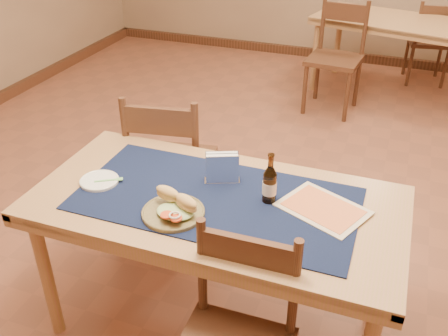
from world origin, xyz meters
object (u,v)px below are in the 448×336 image
(chair_main_far, at_px, (171,164))
(beer_bottle, at_px, (270,184))
(back_table, at_px, (398,28))
(sandwich_plate, at_px, (174,209))
(napkin_holder, at_px, (222,169))
(main_table, at_px, (216,215))

(chair_main_far, distance_m, beer_bottle, 0.95)
(back_table, bearing_deg, chair_main_far, -110.87)
(back_table, relative_size, sandwich_plate, 6.40)
(back_table, bearing_deg, napkin_holder, -100.17)
(main_table, height_order, napkin_holder, napkin_holder)
(napkin_holder, bearing_deg, sandwich_plate, -106.96)
(main_table, distance_m, back_table, 3.41)
(sandwich_plate, bearing_deg, main_table, 55.31)
(back_table, height_order, sandwich_plate, sandwich_plate)
(main_table, distance_m, beer_bottle, 0.28)
(sandwich_plate, height_order, beer_bottle, beer_bottle)
(main_table, xyz_separation_m, napkin_holder, (-0.02, 0.14, 0.15))
(napkin_holder, bearing_deg, beer_bottle, -17.99)
(beer_bottle, distance_m, napkin_holder, 0.25)
(back_table, xyz_separation_m, beer_bottle, (-0.34, -3.31, 0.17))
(chair_main_far, distance_m, sandwich_plate, 0.89)
(back_table, height_order, beer_bottle, beer_bottle)
(main_table, distance_m, chair_main_far, 0.79)
(sandwich_plate, distance_m, beer_bottle, 0.41)
(chair_main_far, distance_m, napkin_holder, 0.73)
(back_table, relative_size, napkin_holder, 9.93)
(chair_main_far, xyz_separation_m, sandwich_plate, (0.39, -0.75, 0.28))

